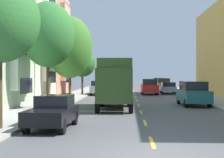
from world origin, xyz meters
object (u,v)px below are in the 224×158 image
delivery_box_truck (115,81)px  parked_suv_teal (193,93)px  parked_wagon_sky (168,87)px  parked_suv_champagne (159,83)px  parked_suv_orange (163,84)px  parked_pickup_silver (100,88)px  street_tree_second (48,35)px  moving_red_sedan (149,87)px  parked_hatchback_black (53,112)px  street_tree_farthest (82,64)px  parked_wagon_burgundy (108,84)px  street_tree_third (70,47)px

delivery_box_truck → parked_suv_teal: size_ratio=1.59×
delivery_box_truck → parked_wagon_sky: size_ratio=1.62×
delivery_box_truck → parked_suv_champagne: size_ratio=1.60×
parked_wagon_sky → parked_suv_orange: parked_suv_orange is taller
parked_pickup_silver → parked_suv_champagne: parked_suv_champagne is taller
street_tree_second → moving_red_sedan: street_tree_second is taller
parked_wagon_sky → parked_hatchback_black: bearing=-106.4°
parked_wagon_sky → parked_suv_orange: size_ratio=0.98×
parked_suv_champagne → parked_wagon_sky: (0.03, -13.23, -0.18)m
street_tree_farthest → parked_suv_orange: (10.89, 10.42, -2.79)m
parked_suv_teal → parked_suv_orange: 24.46m
parked_wagon_burgundy → parked_pickup_silver: bearing=-89.7°
street_tree_farthest → parked_pickup_silver: bearing=3.6°
parked_hatchback_black → moving_red_sedan: 27.91m
street_tree_farthest → parked_suv_champagne: street_tree_farthest is taller
parked_pickup_silver → moving_red_sedan: 6.18m
parked_pickup_silver → moving_red_sedan: size_ratio=1.11×
parked_pickup_silver → delivery_box_truck: bearing=-81.6°
parked_suv_champagne → parked_suv_orange: 6.07m
street_tree_farthest → parked_wagon_burgundy: street_tree_farthest is taller
street_tree_third → parked_hatchback_black: bearing=-82.9°
parked_hatchback_black → parked_suv_champagne: bearing=78.6°
parked_pickup_silver → parked_hatchback_black: bearing=-90.0°
street_tree_second → parked_hatchback_black: size_ratio=1.82×
delivery_box_truck → parked_wagon_sky: bearing=72.7°
delivery_box_truck → parked_suv_teal: (6.10, 2.44, -1.01)m
delivery_box_truck → parked_suv_teal: bearing=21.8°
street_tree_third → delivery_box_truck: street_tree_third is taller
parked_wagon_burgundy → street_tree_farthest: bearing=-96.3°
delivery_box_truck → parked_pickup_silver: bearing=98.4°
parked_suv_champagne → moving_red_sedan: (-2.51, -15.19, 0.00)m
delivery_box_truck → parked_pickup_silver: (-2.46, 16.61, -1.17)m
parked_suv_champagne → moving_red_sedan: same height
delivery_box_truck → moving_red_sedan: (3.61, 17.78, -1.01)m
moving_red_sedan → parked_hatchback_black: bearing=-102.6°
parked_pickup_silver → parked_suv_teal: (8.56, -14.17, 0.16)m
parked_suv_champagne → parked_wagon_burgundy: parked_suv_champagne is taller
parked_wagon_burgundy → parked_suv_teal: bearing=-75.1°
moving_red_sedan → parked_suv_teal: bearing=-80.8°
street_tree_second → parked_suv_champagne: street_tree_second is taller
parked_wagon_burgundy → parked_suv_orange: size_ratio=0.98×
parked_wagon_sky → parked_wagon_burgundy: size_ratio=1.00×
parked_hatchback_black → parked_suv_orange: 37.41m
street_tree_farthest → parked_suv_teal: 17.87m
parked_pickup_silver → parked_wagon_burgundy: (-0.10, 18.25, -0.02)m
parked_pickup_silver → parked_suv_orange: (8.76, 10.29, 0.16)m
street_tree_farthest → moving_red_sedan: size_ratio=1.09×
parked_suv_champagne → parked_wagon_burgundy: size_ratio=1.01×
street_tree_third → parked_pickup_silver: size_ratio=1.49×
moving_red_sedan → delivery_box_truck: bearing=-101.5°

